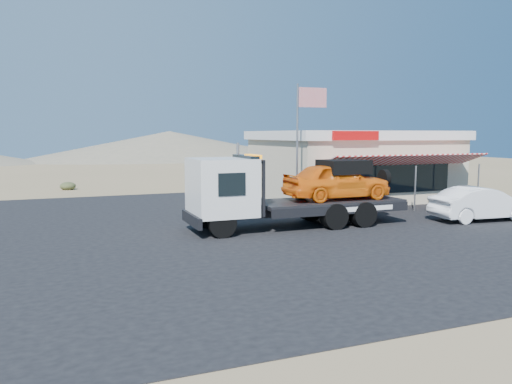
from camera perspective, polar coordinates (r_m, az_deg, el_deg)
ground at (r=17.53m, az=-2.67°, el=-5.68°), size 120.00×120.00×0.00m
asphalt_lot at (r=20.97m, az=-0.16°, el=-3.61°), size 32.00×24.00×0.02m
tow_truck at (r=20.00m, az=4.18°, el=0.43°), size 8.79×2.61×2.94m
white_sedan at (r=23.67m, az=24.33°, el=-1.22°), size 4.54×1.93×1.45m
jerky_store at (r=29.91m, az=10.88°, el=3.16°), size 10.40×9.97×3.90m
flagpole at (r=23.21m, az=5.26°, el=6.67°), size 1.55×0.10×6.00m
distant_hills at (r=71.50m, az=-25.09°, el=4.51°), size 126.00×48.00×4.20m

